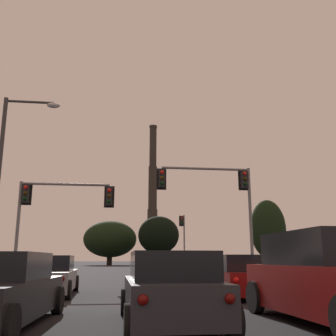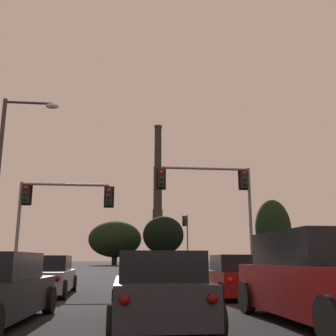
{
  "view_description": "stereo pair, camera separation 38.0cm",
  "coord_description": "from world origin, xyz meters",
  "px_view_note": "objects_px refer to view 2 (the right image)",
  "views": [
    {
      "loc": [
        -0.97,
        -1.25,
        1.28
      ],
      "look_at": [
        1.96,
        22.19,
        6.79
      ],
      "focal_mm": 42.0,
      "sensor_mm": 36.0,
      "label": 1
    },
    {
      "loc": [
        -0.59,
        -1.29,
        1.28
      ],
      "look_at": [
        1.96,
        22.19,
        6.79
      ],
      "focal_mm": 42.0,
      "sensor_mm": 36.0,
      "label": 2
    }
  ],
  "objects_px": {
    "suv_right_lane_second": "(320,279)",
    "street_lamp": "(7,170)",
    "hatchback_center_lane_second": "(158,291)",
    "traffic_light_far_right": "(186,234)",
    "sedan_left_lane_front": "(46,276)",
    "hatchback_right_lane_front": "(236,278)",
    "traffic_light_overhead_left": "(52,205)",
    "traffic_light_overhead_right": "(220,193)",
    "smokestack": "(158,207)"
  },
  "relations": [
    {
      "from": "sedan_left_lane_front",
      "to": "street_lamp",
      "type": "distance_m",
      "value": 6.26
    },
    {
      "from": "traffic_light_overhead_left",
      "to": "suv_right_lane_second",
      "type": "bearing_deg",
      "value": -60.87
    },
    {
      "from": "sedan_left_lane_front",
      "to": "smokestack",
      "type": "xyz_separation_m",
      "value": [
        13.7,
        116.01,
        17.94
      ]
    },
    {
      "from": "suv_right_lane_second",
      "to": "smokestack",
      "type": "height_order",
      "value": "smokestack"
    },
    {
      "from": "traffic_light_far_right",
      "to": "street_lamp",
      "type": "distance_m",
      "value": 30.91
    },
    {
      "from": "hatchback_center_lane_second",
      "to": "traffic_light_overhead_right",
      "type": "distance_m",
      "value": 15.09
    },
    {
      "from": "hatchback_right_lane_front",
      "to": "traffic_light_overhead_right",
      "type": "height_order",
      "value": "traffic_light_overhead_right"
    },
    {
      "from": "traffic_light_far_right",
      "to": "traffic_light_overhead_right",
      "type": "xyz_separation_m",
      "value": [
        -1.91,
        -24.87,
        0.77
      ]
    },
    {
      "from": "traffic_light_overhead_left",
      "to": "smokestack",
      "type": "relative_size",
      "value": 0.12
    },
    {
      "from": "traffic_light_overhead_left",
      "to": "sedan_left_lane_front",
      "type": "bearing_deg",
      "value": -80.26
    },
    {
      "from": "suv_right_lane_second",
      "to": "traffic_light_overhead_left",
      "type": "bearing_deg",
      "value": 117.49
    },
    {
      "from": "smokestack",
      "to": "traffic_light_overhead_right",
      "type": "bearing_deg",
      "value": -92.83
    },
    {
      "from": "traffic_light_overhead_right",
      "to": "hatchback_right_lane_front",
      "type": "bearing_deg",
      "value": -100.53
    },
    {
      "from": "hatchback_center_lane_second",
      "to": "smokestack",
      "type": "distance_m",
      "value": 125.1
    },
    {
      "from": "suv_right_lane_second",
      "to": "street_lamp",
      "type": "height_order",
      "value": "street_lamp"
    },
    {
      "from": "traffic_light_overhead_right",
      "to": "traffic_light_far_right",
      "type": "bearing_deg",
      "value": 85.6
    },
    {
      "from": "hatchback_right_lane_front",
      "to": "traffic_light_far_right",
      "type": "height_order",
      "value": "traffic_light_far_right"
    },
    {
      "from": "sedan_left_lane_front",
      "to": "hatchback_right_lane_front",
      "type": "bearing_deg",
      "value": -17.3
    },
    {
      "from": "suv_right_lane_second",
      "to": "sedan_left_lane_front",
      "type": "xyz_separation_m",
      "value": [
        -6.91,
        7.65,
        -0.23
      ]
    },
    {
      "from": "suv_right_lane_second",
      "to": "street_lamp",
      "type": "bearing_deg",
      "value": 130.16
    },
    {
      "from": "suv_right_lane_second",
      "to": "traffic_light_overhead_left",
      "type": "xyz_separation_m",
      "value": [
        -8.09,
        14.51,
        3.33
      ]
    },
    {
      "from": "hatchback_center_lane_second",
      "to": "hatchback_right_lane_front",
      "type": "height_order",
      "value": "same"
    },
    {
      "from": "traffic_light_overhead_left",
      "to": "hatchback_center_lane_second",
      "type": "bearing_deg",
      "value": -71.47
    },
    {
      "from": "traffic_light_overhead_right",
      "to": "smokestack",
      "type": "distance_m",
      "value": 110.69
    },
    {
      "from": "traffic_light_overhead_right",
      "to": "traffic_light_overhead_left",
      "type": "xyz_separation_m",
      "value": [
        -9.46,
        0.57,
        -0.76
      ]
    },
    {
      "from": "traffic_light_overhead_left",
      "to": "hatchback_right_lane_front",
      "type": "bearing_deg",
      "value": -47.67
    },
    {
      "from": "suv_right_lane_second",
      "to": "hatchback_center_lane_second",
      "type": "bearing_deg",
      "value": 173.71
    },
    {
      "from": "hatchback_center_lane_second",
      "to": "street_lamp",
      "type": "xyz_separation_m",
      "value": [
        -6.29,
        10.47,
        4.73
      ]
    },
    {
      "from": "traffic_light_far_right",
      "to": "smokestack",
      "type": "xyz_separation_m",
      "value": [
        3.51,
        84.85,
        14.38
      ]
    },
    {
      "from": "suv_right_lane_second",
      "to": "traffic_light_far_right",
      "type": "relative_size",
      "value": 0.77
    },
    {
      "from": "traffic_light_overhead_left",
      "to": "smokestack",
      "type": "height_order",
      "value": "smokestack"
    },
    {
      "from": "hatchback_right_lane_front",
      "to": "traffic_light_far_right",
      "type": "relative_size",
      "value": 0.64
    },
    {
      "from": "smokestack",
      "to": "hatchback_right_lane_front",
      "type": "bearing_deg",
      "value": -93.37
    },
    {
      "from": "traffic_light_overhead_right",
      "to": "smokestack",
      "type": "height_order",
      "value": "smokestack"
    },
    {
      "from": "traffic_light_overhead_right",
      "to": "hatchback_center_lane_second",
      "type": "bearing_deg",
      "value": -108.91
    },
    {
      "from": "hatchback_center_lane_second",
      "to": "traffic_light_far_right",
      "type": "xyz_separation_m",
      "value": [
        6.6,
        38.54,
        3.56
      ]
    },
    {
      "from": "hatchback_center_lane_second",
      "to": "hatchback_right_lane_front",
      "type": "bearing_deg",
      "value": 59.76
    },
    {
      "from": "hatchback_center_lane_second",
      "to": "hatchback_right_lane_front",
      "type": "xyz_separation_m",
      "value": [
        3.17,
        5.52,
        0.0
      ]
    },
    {
      "from": "traffic_light_overhead_left",
      "to": "street_lamp",
      "type": "bearing_deg",
      "value": -111.9
    },
    {
      "from": "suv_right_lane_second",
      "to": "hatchback_right_lane_front",
      "type": "height_order",
      "value": "suv_right_lane_second"
    },
    {
      "from": "sedan_left_lane_front",
      "to": "traffic_light_far_right",
      "type": "relative_size",
      "value": 0.73
    },
    {
      "from": "hatchback_center_lane_second",
      "to": "smokestack",
      "type": "relative_size",
      "value": 0.09
    },
    {
      "from": "hatchback_center_lane_second",
      "to": "traffic_light_overhead_right",
      "type": "height_order",
      "value": "traffic_light_overhead_right"
    },
    {
      "from": "sedan_left_lane_front",
      "to": "smokestack",
      "type": "height_order",
      "value": "smokestack"
    },
    {
      "from": "hatchback_center_lane_second",
      "to": "traffic_light_overhead_right",
      "type": "bearing_deg",
      "value": 70.71
    },
    {
      "from": "traffic_light_far_right",
      "to": "street_lamp",
      "type": "height_order",
      "value": "street_lamp"
    },
    {
      "from": "sedan_left_lane_front",
      "to": "traffic_light_overhead_left",
      "type": "distance_m",
      "value": 7.82
    },
    {
      "from": "sedan_left_lane_front",
      "to": "street_lamp",
      "type": "bearing_deg",
      "value": 129.19
    },
    {
      "from": "suv_right_lane_second",
      "to": "hatchback_right_lane_front",
      "type": "xyz_separation_m",
      "value": [
        -0.14,
        5.79,
        -0.23
      ]
    },
    {
      "from": "suv_right_lane_second",
      "to": "hatchback_right_lane_front",
      "type": "distance_m",
      "value": 5.8
    }
  ]
}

